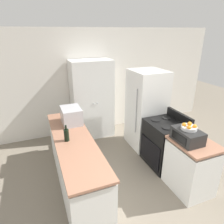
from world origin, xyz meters
The scene contains 10 objects.
wall_back centered at (0.00, 3.26, 1.30)m, with size 7.00×0.06×2.60m.
counter_left centered at (-0.87, 1.28, 0.44)m, with size 0.60×2.36×0.90m.
counter_right centered at (0.87, 0.46, 0.44)m, with size 0.60×0.72×0.90m.
pantry_cabinet centered at (-0.07, 2.92, 0.95)m, with size 0.98×0.59×1.91m.
stove centered at (0.89, 1.22, 0.46)m, with size 0.66×0.75×1.06m.
refrigerator centered at (0.92, 2.01, 0.88)m, with size 0.72×0.76×1.76m.
microwave centered at (-0.77, 1.88, 1.06)m, with size 0.35×0.45×0.30m.
wine_bottle centered at (-0.98, 1.26, 1.01)m, with size 0.08×0.08×0.27m.
toaster_oven centered at (0.76, 0.52, 1.01)m, with size 0.33×0.46×0.21m.
fruit_bowl centered at (0.78, 0.54, 1.15)m, with size 0.24×0.24×0.12m.
Camera 1 is at (-1.34, -1.57, 2.52)m, focal length 32.00 mm.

